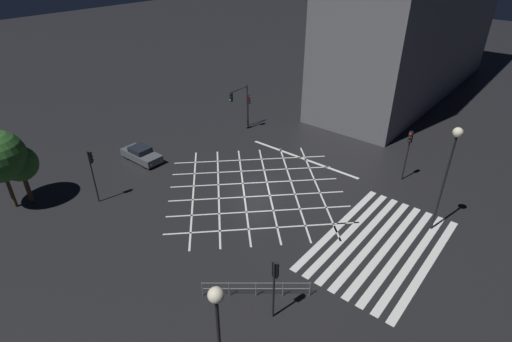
% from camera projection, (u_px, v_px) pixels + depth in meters
% --- Properties ---
extents(ground_plane, '(200.00, 200.00, 0.00)m').
position_uv_depth(ground_plane, '(256.00, 189.00, 32.80)').
color(ground_plane, black).
extents(road_markings, '(17.30, 22.87, 0.01)m').
position_uv_depth(road_markings, '(330.00, 219.00, 29.28)').
color(road_markings, silver).
rests_on(road_markings, ground_plane).
extents(traffic_light_ne_main, '(2.79, 0.36, 4.59)m').
position_uv_depth(traffic_light_ne_main, '(239.00, 100.00, 41.37)').
color(traffic_light_ne_main, black).
rests_on(traffic_light_ne_main, ground_plane).
extents(traffic_light_se_main, '(0.39, 0.36, 4.54)m').
position_uv_depth(traffic_light_se_main, '(409.00, 146.00, 32.48)').
color(traffic_light_se_main, black).
rests_on(traffic_light_se_main, ground_plane).
extents(traffic_light_sw_main, '(0.39, 0.36, 3.85)m').
position_uv_depth(traffic_light_sw_main, '(275.00, 279.00, 20.47)').
color(traffic_light_sw_main, black).
rests_on(traffic_light_sw_main, ground_plane).
extents(traffic_light_nw_main, '(0.39, 0.36, 4.41)m').
position_uv_depth(traffic_light_nw_main, '(92.00, 166.00, 29.77)').
color(traffic_light_nw_main, black).
rests_on(traffic_light_nw_main, ground_plane).
extents(traffic_light_ne_cross, '(0.36, 0.39, 3.77)m').
position_uv_depth(traffic_light_ne_cross, '(249.00, 105.00, 41.99)').
color(traffic_light_ne_cross, black).
rests_on(traffic_light_ne_cross, ground_plane).
extents(street_lamp_east, '(0.63, 0.63, 7.82)m').
position_uv_depth(street_lamp_east, '(452.00, 152.00, 25.30)').
color(street_lamp_east, black).
rests_on(street_lamp_east, ground_plane).
extents(street_lamp_west, '(0.59, 0.59, 7.59)m').
position_uv_depth(street_lamp_west, '(218.00, 324.00, 14.41)').
color(street_lamp_west, black).
rests_on(street_lamp_west, ground_plane).
extents(street_tree_near, '(2.66, 2.66, 4.70)m').
position_uv_depth(street_tree_near, '(19.00, 164.00, 29.65)').
color(street_tree_near, '#473323').
rests_on(street_tree_near, ground_plane).
extents(waiting_car, '(1.71, 4.20, 1.33)m').
position_uv_depth(waiting_car, '(141.00, 154.00, 36.77)').
color(waiting_car, '#474C51').
rests_on(waiting_car, ground_plane).
extents(pedestrian_railing, '(3.95, 4.80, 1.05)m').
position_uv_depth(pedestrian_railing, '(256.00, 287.00, 22.70)').
color(pedestrian_railing, gray).
rests_on(pedestrian_railing, ground_plane).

